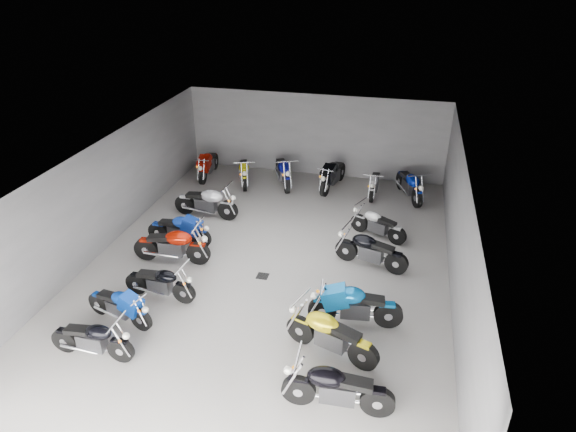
% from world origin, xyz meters
% --- Properties ---
extents(ground, '(14.00, 14.00, 0.00)m').
position_xyz_m(ground, '(0.00, 0.00, 0.00)').
color(ground, '#9A9792').
rests_on(ground, ground).
extents(wall_back, '(10.00, 0.10, 3.20)m').
position_xyz_m(wall_back, '(0.00, 7.00, 1.60)').
color(wall_back, slate).
rests_on(wall_back, ground).
extents(wall_left, '(0.10, 14.00, 3.20)m').
position_xyz_m(wall_left, '(-5.00, 0.00, 1.60)').
color(wall_left, slate).
rests_on(wall_left, ground).
extents(wall_right, '(0.10, 14.00, 3.20)m').
position_xyz_m(wall_right, '(5.00, 0.00, 1.60)').
color(wall_right, slate).
rests_on(wall_right, ground).
extents(ceiling, '(10.00, 14.00, 0.04)m').
position_xyz_m(ceiling, '(0.00, 0.00, 3.22)').
color(ceiling, black).
rests_on(ceiling, wall_back).
extents(drain_grate, '(0.32, 0.32, 0.01)m').
position_xyz_m(drain_grate, '(0.00, -0.50, 0.01)').
color(drain_grate, black).
rests_on(drain_grate, ground).
extents(motorcycle_left_a, '(1.98, 0.38, 0.87)m').
position_xyz_m(motorcycle_left_a, '(-2.74, -4.36, 0.47)').
color(motorcycle_left_a, black).
rests_on(motorcycle_left_a, ground).
extents(motorcycle_left_b, '(1.90, 0.61, 0.85)m').
position_xyz_m(motorcycle_left_b, '(-2.78, -3.15, 0.46)').
color(motorcycle_left_b, black).
rests_on(motorcycle_left_b, ground).
extents(motorcycle_left_c, '(1.97, 0.42, 0.87)m').
position_xyz_m(motorcycle_left_c, '(-2.25, -2.04, 0.47)').
color(motorcycle_left_c, black).
rests_on(motorcycle_left_c, ground).
extents(motorcycle_left_d, '(2.26, 0.49, 0.99)m').
position_xyz_m(motorcycle_left_d, '(-2.69, -0.37, 0.54)').
color(motorcycle_left_d, black).
rests_on(motorcycle_left_d, ground).
extents(motorcycle_left_e, '(2.07, 0.43, 0.91)m').
position_xyz_m(motorcycle_left_e, '(-2.90, 0.59, 0.50)').
color(motorcycle_left_e, black).
rests_on(motorcycle_left_e, ground).
extents(motorcycle_left_f, '(2.25, 0.47, 0.99)m').
position_xyz_m(motorcycle_left_f, '(-2.78, 2.48, 0.54)').
color(motorcycle_left_f, black).
rests_on(motorcycle_left_f, ground).
extents(motorcycle_right_a, '(2.22, 0.45, 0.97)m').
position_xyz_m(motorcycle_right_a, '(2.65, -4.57, 0.53)').
color(motorcycle_right_a, black).
rests_on(motorcycle_right_a, ground).
extents(motorcycle_right_b, '(2.17, 0.87, 0.99)m').
position_xyz_m(motorcycle_right_b, '(2.29, -3.08, 0.54)').
color(motorcycle_right_b, black).
rests_on(motorcycle_right_b, ground).
extents(motorcycle_right_c, '(2.25, 0.52, 0.99)m').
position_xyz_m(motorcycle_right_c, '(2.67, -1.93, 0.54)').
color(motorcycle_right_c, black).
rests_on(motorcycle_right_c, ground).
extents(motorcycle_right_e, '(2.11, 0.69, 0.94)m').
position_xyz_m(motorcycle_right_e, '(2.81, 0.71, 0.51)').
color(motorcycle_right_e, black).
rests_on(motorcycle_right_e, ground).
extents(motorcycle_right_f, '(1.79, 0.90, 0.84)m').
position_xyz_m(motorcycle_right_f, '(2.87, 2.42, 0.46)').
color(motorcycle_right_f, black).
rests_on(motorcycle_right_f, ground).
extents(motorcycle_back_a, '(0.46, 2.18, 0.96)m').
position_xyz_m(motorcycle_back_a, '(-4.00, 5.70, 0.52)').
color(motorcycle_back_a, black).
rests_on(motorcycle_back_a, ground).
extents(motorcycle_back_b, '(0.83, 2.00, 0.91)m').
position_xyz_m(motorcycle_back_b, '(-2.43, 5.42, 0.50)').
color(motorcycle_back_b, black).
rests_on(motorcycle_back_b, ground).
extents(motorcycle_back_c, '(1.08, 2.14, 1.00)m').
position_xyz_m(motorcycle_back_c, '(-0.95, 5.65, 0.55)').
color(motorcycle_back_c, black).
rests_on(motorcycle_back_c, ground).
extents(motorcycle_back_d, '(0.66, 2.26, 1.00)m').
position_xyz_m(motorcycle_back_d, '(0.93, 5.76, 0.55)').
color(motorcycle_back_d, black).
rests_on(motorcycle_back_d, ground).
extents(motorcycle_back_e, '(0.38, 1.88, 0.83)m').
position_xyz_m(motorcycle_back_e, '(2.50, 5.53, 0.45)').
color(motorcycle_back_e, black).
rests_on(motorcycle_back_e, ground).
extents(motorcycle_back_f, '(1.00, 2.09, 0.97)m').
position_xyz_m(motorcycle_back_f, '(3.75, 5.54, 0.53)').
color(motorcycle_back_f, black).
rests_on(motorcycle_back_f, ground).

